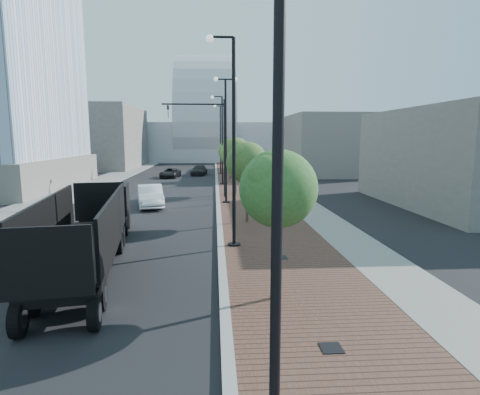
{
  "coord_description": "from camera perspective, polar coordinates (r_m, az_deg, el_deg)",
  "views": [
    {
      "loc": [
        -0.26,
        -7.31,
        4.93
      ],
      "look_at": [
        1.0,
        12.0,
        2.0
      ],
      "focal_mm": 29.47,
      "sensor_mm": 36.0,
      "label": 1
    }
  ],
  "objects": [
    {
      "name": "tree_1",
      "position": [
        22.46,
        1.15,
        5.04
      ],
      "size": [
        2.43,
        2.39,
        4.74
      ],
      "color": "#382619",
      "rests_on": "ground"
    },
    {
      "name": "streetlight_3",
      "position": [
        41.32,
        -2.72,
        7.79
      ],
      "size": [
        1.44,
        0.56,
        9.21
      ],
      "color": "black",
      "rests_on": "ground"
    },
    {
      "name": "traffic_mast",
      "position": [
        32.31,
        -3.85,
        8.69
      ],
      "size": [
        5.09,
        0.2,
        8.0
      ],
      "color": "black",
      "rests_on": "ground"
    },
    {
      "name": "utility_cover_2",
      "position": [
        26.88,
        2.01,
        -1.68
      ],
      "size": [
        0.5,
        0.5,
        0.02
      ],
      "primitive_type": "cube",
      "color": "black",
      "rests_on": "sidewalk"
    },
    {
      "name": "west_sidewalk",
      "position": [
        49.24,
        -18.73,
        2.48
      ],
      "size": [
        4.0,
        140.0,
        0.12
      ],
      "primitive_type": "cube",
      "color": "slate",
      "rests_on": "ground"
    },
    {
      "name": "tree_0",
      "position": [
        11.59,
        5.77,
        1.24
      ],
      "size": [
        2.36,
        2.31,
        4.62
      ],
      "color": "#382619",
      "rests_on": "ground"
    },
    {
      "name": "dump_truck",
      "position": [
        18.21,
        -19.89,
        -3.59
      ],
      "size": [
        3.96,
        13.47,
        2.95
      ],
      "rotation": [
        0.0,
        0.0,
        0.14
      ],
      "color": "black",
      "rests_on": "ground"
    },
    {
      "name": "dark_car_mid",
      "position": [
        50.2,
        -10.07,
        3.53
      ],
      "size": [
        2.54,
        4.5,
        1.19
      ],
      "primitive_type": "imported",
      "rotation": [
        0.0,
        0.0,
        -0.14
      ],
      "color": "black",
      "rests_on": "ground"
    },
    {
      "name": "streetlight_0",
      "position": [
        5.38,
        5.52,
        7.37
      ],
      "size": [
        1.72,
        0.56,
        9.28
      ],
      "color": "black",
      "rests_on": "ground"
    },
    {
      "name": "pedestrian",
      "position": [
        33.64,
        6.97,
        1.89
      ],
      "size": [
        0.8,
        0.57,
        2.06
      ],
      "primitive_type": "imported",
      "rotation": [
        0.0,
        0.0,
        3.25
      ],
      "color": "black",
      "rests_on": "ground"
    },
    {
      "name": "ground",
      "position": [
        8.82,
        -1.55,
        -25.38
      ],
      "size": [
        220.0,
        220.0,
        0.0
      ],
      "primitive_type": "plane",
      "color": "black"
    },
    {
      "name": "concrete_strip",
      "position": [
        48.0,
        4.02,
        2.78
      ],
      "size": [
        2.4,
        140.0,
        0.13
      ],
      "primitive_type": "cube",
      "color": "slate",
      "rests_on": "ground"
    },
    {
      "name": "commercial_block_e",
      "position": [
        32.88,
        30.13,
        4.96
      ],
      "size": [
        10.0,
        16.0,
        7.0
      ],
      "primitive_type": "cube",
      "color": "#605C56",
      "rests_on": "ground"
    },
    {
      "name": "commercial_block_nw",
      "position": [
        70.14,
        -20.29,
        8.15
      ],
      "size": [
        14.0,
        20.0,
        10.0
      ],
      "primitive_type": "cube",
      "color": "#5E5A55",
      "rests_on": "ground"
    },
    {
      "name": "utility_cover_1",
      "position": [
        16.26,
        5.92,
        -8.6
      ],
      "size": [
        0.5,
        0.5,
        0.02
      ],
      "primitive_type": "cube",
      "color": "black",
      "rests_on": "sidewalk"
    },
    {
      "name": "sidewalk",
      "position": [
        47.71,
        0.81,
        2.76
      ],
      "size": [
        7.0,
        140.0,
        0.12
      ],
      "primitive_type": "cube",
      "color": "#4C2D23",
      "rests_on": "ground"
    },
    {
      "name": "tree_3",
      "position": [
        46.4,
        -1.39,
        6.76
      ],
      "size": [
        2.78,
        2.78,
        4.83
      ],
      "color": "#382619",
      "rests_on": "ground"
    },
    {
      "name": "dark_car_far",
      "position": [
        53.05,
        -5.95,
        3.94
      ],
      "size": [
        2.32,
        4.63,
        1.29
      ],
      "primitive_type": "imported",
      "rotation": [
        0.0,
        0.0,
        -0.12
      ],
      "color": "black",
      "rests_on": "ground"
    },
    {
      "name": "tree_2",
      "position": [
        34.41,
        -0.56,
        6.45
      ],
      "size": [
        2.67,
        2.67,
        4.98
      ],
      "color": "#382619",
      "rests_on": "ground"
    },
    {
      "name": "commercial_block_ne",
      "position": [
        59.58,
        12.21,
        7.53
      ],
      "size": [
        12.0,
        22.0,
        8.0
      ],
      "primitive_type": "cube",
      "color": "slate",
      "rests_on": "ground"
    },
    {
      "name": "convention_center",
      "position": [
        92.33,
        -4.88,
        9.25
      ],
      "size": [
        50.0,
        30.0,
        50.0
      ],
      "color": "#B1B6BC",
      "rests_on": "ground"
    },
    {
      "name": "utility_cover_0",
      "position": [
        9.96,
        13.09,
        -20.45
      ],
      "size": [
        0.5,
        0.5,
        0.02
      ],
      "primitive_type": "cube",
      "color": "black",
      "rests_on": "sidewalk"
    },
    {
      "name": "streetlight_4",
      "position": [
        53.32,
        -2.84,
        8.49
      ],
      "size": [
        1.72,
        0.56,
        9.28
      ],
      "color": "black",
      "rests_on": "ground"
    },
    {
      "name": "curb",
      "position": [
        47.56,
        -3.41,
        2.74
      ],
      "size": [
        0.3,
        140.0,
        0.14
      ],
      "primitive_type": "cube",
      "color": "gray",
      "rests_on": "ground"
    },
    {
      "name": "streetlight_2",
      "position": [
        29.32,
        -2.08,
        8.39
      ],
      "size": [
        1.72,
        0.56,
        9.28
      ],
      "color": "black",
      "rests_on": "ground"
    },
    {
      "name": "streetlight_1",
      "position": [
        17.34,
        -1.27,
        6.66
      ],
      "size": [
        1.44,
        0.56,
        9.21
      ],
      "color": "black",
      "rests_on": "ground"
    },
    {
      "name": "white_sedan",
      "position": [
        29.18,
        -12.86,
        0.23
      ],
      "size": [
        2.64,
        5.01,
        1.57
      ],
      "primitive_type": "imported",
      "rotation": [
        0.0,
        0.0,
        0.22
      ],
      "color": "white",
      "rests_on": "ground"
    }
  ]
}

